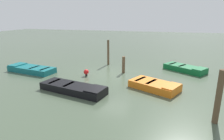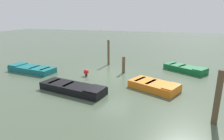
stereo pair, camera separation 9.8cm
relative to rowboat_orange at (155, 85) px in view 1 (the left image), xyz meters
name	(u,v)px [view 1 (the left image)]	position (x,y,z in m)	size (l,w,h in m)	color
ground_plane	(112,75)	(-3.14, 1.99, -0.22)	(80.00, 80.00, 0.00)	#475642
rowboat_orange	(155,85)	(0.00, 0.00, 0.00)	(3.08, 2.44, 0.46)	orange
rowboat_green	(185,68)	(1.92, 4.45, 0.00)	(3.22, 2.73, 0.46)	#0F602D
rowboat_teal	(31,69)	(-9.16, 0.97, 0.00)	(3.80, 1.79, 0.46)	#14666B
rowboat_black	(73,88)	(-4.28, -1.70, 0.00)	(4.01, 1.93, 0.46)	black
mooring_piling_mid_right	(124,65)	(-2.47, 2.68, 0.40)	(0.22, 0.22, 1.23)	brown
mooring_piling_near_right	(108,52)	(-4.30, 4.79, 0.84)	(0.19, 0.19, 2.11)	brown
mooring_piling_far_right	(219,97)	(2.58, -3.05, 0.87)	(0.23, 0.23, 2.17)	brown
marker_buoy	(86,72)	(-4.78, 1.17, 0.07)	(0.36, 0.36, 0.48)	#262626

